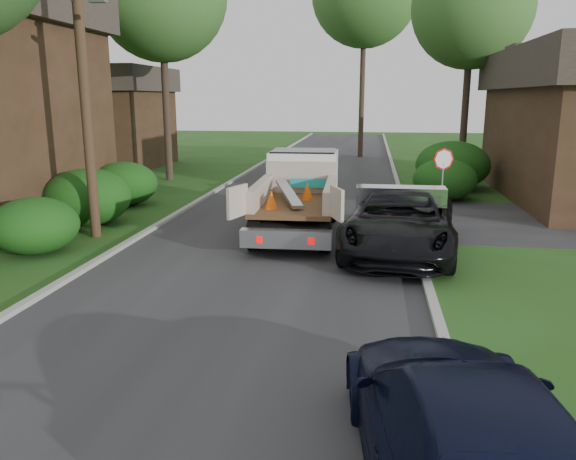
% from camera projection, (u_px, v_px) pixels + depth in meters
% --- Properties ---
extents(ground, '(120.00, 120.00, 0.00)m').
position_uv_depth(ground, '(232.00, 303.00, 11.59)').
color(ground, '#254814').
rests_on(ground, ground).
extents(road, '(8.00, 90.00, 0.02)m').
position_uv_depth(road, '(296.00, 210.00, 21.21)').
color(road, '#28282B').
rests_on(road, ground).
extents(curb_left, '(0.20, 90.00, 0.12)m').
position_uv_depth(curb_left, '(191.00, 205.00, 21.78)').
color(curb_left, '#9E9E99').
rests_on(curb_left, ground).
extents(curb_right, '(0.20, 90.00, 0.12)m').
position_uv_depth(curb_right, '(406.00, 211.00, 20.62)').
color(curb_right, '#9E9E99').
rests_on(curb_right, ground).
extents(stop_sign, '(0.71, 0.32, 2.48)m').
position_uv_depth(stop_sign, '(443.00, 169.00, 19.11)').
color(stop_sign, slate).
rests_on(stop_sign, ground).
extents(utility_pole, '(2.42, 1.25, 10.00)m').
position_uv_depth(utility_pole, '(82.00, 60.00, 15.97)').
color(utility_pole, '#382619').
rests_on(utility_pole, ground).
extents(house_left_far, '(7.56, 7.56, 6.00)m').
position_uv_depth(house_left_far, '(101.00, 116.00, 33.97)').
color(house_left_far, '#342315').
rests_on(house_left_far, ground).
extents(hedge_left_a, '(2.34, 2.34, 1.53)m').
position_uv_depth(hedge_left_a, '(35.00, 225.00, 15.17)').
color(hedge_left_a, '#163F0E').
rests_on(hedge_left_a, ground).
extents(hedge_left_b, '(2.86, 2.86, 1.87)m').
position_uv_depth(hedge_left_b, '(87.00, 197.00, 18.55)').
color(hedge_left_b, '#163F0E').
rests_on(hedge_left_b, ground).
extents(hedge_left_c, '(2.60, 2.60, 1.70)m').
position_uv_depth(hedge_left_c, '(124.00, 184.00, 21.98)').
color(hedge_left_c, '#163F0E').
rests_on(hedge_left_c, ground).
extents(hedge_right_a, '(2.60, 2.60, 1.70)m').
position_uv_depth(hedge_right_a, '(445.00, 180.00, 23.09)').
color(hedge_right_a, '#163F0E').
rests_on(hedge_right_a, ground).
extents(hedge_right_b, '(3.38, 3.38, 2.21)m').
position_uv_depth(hedge_right_b, '(453.00, 165.00, 25.82)').
color(hedge_right_b, '#163F0E').
rests_on(hedge_right_b, ground).
extents(tree_right_far, '(6.00, 6.00, 11.50)m').
position_uv_depth(tree_right_far, '(472.00, 8.00, 27.83)').
color(tree_right_far, '#2D2119').
rests_on(tree_right_far, ground).
extents(flatbed_truck, '(2.98, 6.42, 2.40)m').
position_uv_depth(flatbed_truck, '(300.00, 187.00, 18.17)').
color(flatbed_truck, black).
rests_on(flatbed_truck, ground).
extents(black_pickup, '(3.44, 6.42, 1.71)m').
position_uv_depth(black_pickup, '(400.00, 222.00, 15.21)').
color(black_pickup, black).
rests_on(black_pickup, ground).
extents(navy_suv, '(2.78, 5.54, 1.54)m').
position_uv_depth(navy_suv, '(466.00, 436.00, 5.72)').
color(navy_suv, black).
rests_on(navy_suv, ground).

